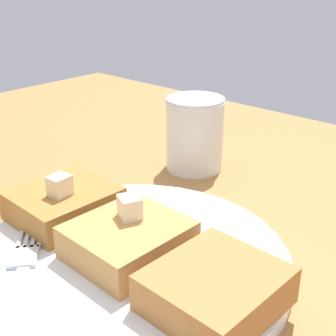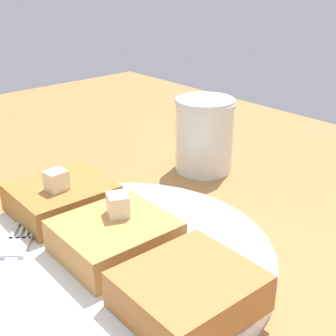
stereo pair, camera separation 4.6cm
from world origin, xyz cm
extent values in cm
cube|color=#A6723B|center=(0.00, 0.00, 1.23)|extent=(108.02, 108.02, 2.45)
cylinder|color=silver|center=(5.75, 6.73, 3.18)|extent=(26.02, 26.02, 1.46)
torus|color=brown|center=(5.75, 6.73, 3.51)|extent=(26.02, 26.02, 0.80)
cube|color=#A97032|center=(-3.08, 7.02, 5.29)|extent=(8.05, 8.86, 2.76)
cube|color=tan|center=(5.75, 6.73, 5.29)|extent=(8.05, 8.86, 2.76)
cube|color=#B3743A|center=(14.58, 6.45, 5.29)|extent=(8.05, 8.86, 2.76)
cube|color=beige|center=(-2.40, 6.34, 7.58)|extent=(1.74, 1.91, 1.81)
cube|color=#F4EAC2|center=(5.03, 7.71, 7.58)|extent=(2.32, 2.23, 1.81)
cube|color=silver|center=(5.30, -3.34, 4.09)|extent=(8.29, 7.05, 0.36)
cube|color=silver|center=(0.36, 0.73, 4.09)|extent=(3.56, 3.48, 0.36)
cube|color=silver|center=(-2.48, 2.00, 4.09)|extent=(2.67, 2.28, 0.36)
cube|color=silver|center=(-2.13, 2.42, 4.09)|extent=(2.67, 2.28, 0.36)
cube|color=silver|center=(-1.78, 2.85, 4.09)|extent=(2.67, 2.28, 0.36)
cube|color=silver|center=(-1.43, 3.27, 4.09)|extent=(2.67, 2.28, 0.36)
cylinder|color=#341305|center=(-3.47, 26.44, 5.42)|extent=(6.28, 6.28, 5.93)
cylinder|color=silver|center=(-3.47, 26.44, 6.83)|extent=(6.83, 6.83, 8.75)
torus|color=silver|center=(-3.47, 26.44, 10.75)|extent=(7.06, 7.06, 0.50)
camera|label=1|loc=(29.28, -14.68, 25.40)|focal=50.00mm
camera|label=2|loc=(32.52, -11.43, 25.40)|focal=50.00mm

